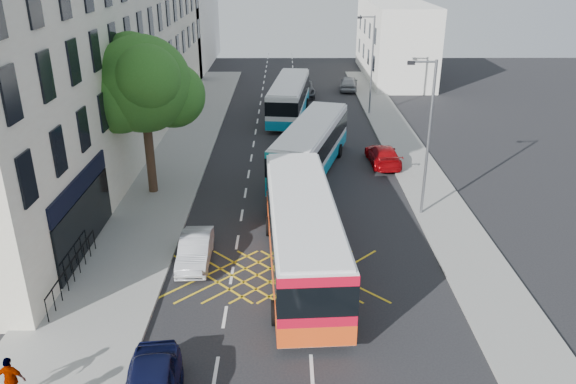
{
  "coord_description": "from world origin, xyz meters",
  "views": [
    {
      "loc": [
        -0.86,
        -14.82,
        12.83
      ],
      "look_at": [
        -0.76,
        9.99,
        2.2
      ],
      "focal_mm": 35.0,
      "sensor_mm": 36.0,
      "label": 1
    }
  ],
  "objects_px": {
    "distant_car_grey": "(302,88)",
    "parked_car_silver": "(195,250)",
    "street_tree": "(143,85)",
    "bus_near": "(302,233)",
    "lamp_near": "(427,131)",
    "bus_mid": "(311,146)",
    "lamp_far": "(371,60)",
    "distant_car_silver": "(349,83)",
    "pedestrian_far": "(11,379)",
    "bus_far": "(289,98)",
    "red_hatchback": "(383,155)"
  },
  "relations": [
    {
      "from": "pedestrian_far",
      "to": "bus_mid",
      "type": "bearing_deg",
      "value": -111.22
    },
    {
      "from": "lamp_near",
      "to": "bus_mid",
      "type": "bearing_deg",
      "value": 129.7
    },
    {
      "from": "lamp_near",
      "to": "lamp_far",
      "type": "relative_size",
      "value": 1.0
    },
    {
      "from": "lamp_far",
      "to": "distant_car_silver",
      "type": "xyz_separation_m",
      "value": [
        -0.7,
        9.24,
        -3.91
      ]
    },
    {
      "from": "red_hatchback",
      "to": "distant_car_silver",
      "type": "bearing_deg",
      "value": -93.01
    },
    {
      "from": "street_tree",
      "to": "bus_mid",
      "type": "bearing_deg",
      "value": 21.4
    },
    {
      "from": "lamp_far",
      "to": "parked_car_silver",
      "type": "xyz_separation_m",
      "value": [
        -11.1,
        -24.89,
        -3.99
      ]
    },
    {
      "from": "lamp_near",
      "to": "parked_car_silver",
      "type": "distance_m",
      "value": 12.76
    },
    {
      "from": "lamp_near",
      "to": "bus_near",
      "type": "xyz_separation_m",
      "value": [
        -6.35,
        -5.41,
        -2.86
      ]
    },
    {
      "from": "pedestrian_far",
      "to": "distant_car_grey",
      "type": "bearing_deg",
      "value": -98.61
    },
    {
      "from": "lamp_far",
      "to": "bus_near",
      "type": "bearing_deg",
      "value": -104.03
    },
    {
      "from": "distant_car_grey",
      "to": "lamp_near",
      "type": "bearing_deg",
      "value": -80.69
    },
    {
      "from": "bus_far",
      "to": "pedestrian_far",
      "type": "height_order",
      "value": "bus_far"
    },
    {
      "from": "distant_car_grey",
      "to": "pedestrian_far",
      "type": "distance_m",
      "value": 41.55
    },
    {
      "from": "street_tree",
      "to": "lamp_near",
      "type": "distance_m",
      "value": 15.1
    },
    {
      "from": "parked_car_silver",
      "to": "lamp_far",
      "type": "bearing_deg",
      "value": 64.58
    },
    {
      "from": "bus_mid",
      "to": "parked_car_silver",
      "type": "xyz_separation_m",
      "value": [
        -5.63,
        -11.48,
        -1.01
      ]
    },
    {
      "from": "lamp_near",
      "to": "distant_car_grey",
      "type": "xyz_separation_m",
      "value": [
        -5.48,
        26.94,
        -3.92
      ]
    },
    {
      "from": "lamp_far",
      "to": "distant_car_silver",
      "type": "height_order",
      "value": "lamp_far"
    },
    {
      "from": "lamp_near",
      "to": "lamp_far",
      "type": "bearing_deg",
      "value": 90.0
    },
    {
      "from": "distant_car_grey",
      "to": "pedestrian_far",
      "type": "relative_size",
      "value": 3.24
    },
    {
      "from": "bus_near",
      "to": "distant_car_grey",
      "type": "distance_m",
      "value": 32.38
    },
    {
      "from": "bus_near",
      "to": "bus_mid",
      "type": "xyz_separation_m",
      "value": [
        0.88,
        12.0,
        -0.11
      ]
    },
    {
      "from": "street_tree",
      "to": "distant_car_grey",
      "type": "bearing_deg",
      "value": 68.96
    },
    {
      "from": "lamp_near",
      "to": "bus_mid",
      "type": "distance_m",
      "value": 9.06
    },
    {
      "from": "lamp_far",
      "to": "bus_near",
      "type": "height_order",
      "value": "lamp_far"
    },
    {
      "from": "red_hatchback",
      "to": "distant_car_silver",
      "type": "relative_size",
      "value": 1.06
    },
    {
      "from": "distant_car_silver",
      "to": "distant_car_grey",
      "type": "bearing_deg",
      "value": 33.21
    },
    {
      "from": "lamp_near",
      "to": "distant_car_grey",
      "type": "bearing_deg",
      "value": 101.51
    },
    {
      "from": "distant_car_grey",
      "to": "bus_mid",
      "type": "bearing_deg",
      "value": -92.16
    },
    {
      "from": "lamp_near",
      "to": "red_hatchback",
      "type": "relative_size",
      "value": 1.8
    },
    {
      "from": "lamp_near",
      "to": "bus_mid",
      "type": "height_order",
      "value": "lamp_near"
    },
    {
      "from": "bus_mid",
      "to": "bus_far",
      "type": "height_order",
      "value": "bus_mid"
    },
    {
      "from": "red_hatchback",
      "to": "bus_near",
      "type": "bearing_deg",
      "value": 63.73
    },
    {
      "from": "bus_mid",
      "to": "bus_far",
      "type": "xyz_separation_m",
      "value": [
        -1.3,
        12.77,
        -0.03
      ]
    },
    {
      "from": "lamp_near",
      "to": "bus_far",
      "type": "distance_m",
      "value": 20.73
    },
    {
      "from": "lamp_near",
      "to": "distant_car_grey",
      "type": "distance_m",
      "value": 27.77
    },
    {
      "from": "street_tree",
      "to": "pedestrian_far",
      "type": "height_order",
      "value": "street_tree"
    },
    {
      "from": "bus_far",
      "to": "red_hatchback",
      "type": "distance_m",
      "value": 13.14
    },
    {
      "from": "distant_car_grey",
      "to": "bus_near",
      "type": "bearing_deg",
      "value": -93.73
    },
    {
      "from": "bus_mid",
      "to": "red_hatchback",
      "type": "xyz_separation_m",
      "value": [
        4.77,
        1.16,
        -1.0
      ]
    },
    {
      "from": "street_tree",
      "to": "bus_near",
      "type": "distance_m",
      "value": 12.67
    },
    {
      "from": "distant_car_grey",
      "to": "parked_car_silver",
      "type": "bearing_deg",
      "value": -102.2
    },
    {
      "from": "bus_near",
      "to": "red_hatchback",
      "type": "relative_size",
      "value": 2.71
    },
    {
      "from": "street_tree",
      "to": "parked_car_silver",
      "type": "xyz_separation_m",
      "value": [
        3.61,
        -7.85,
        -5.66
      ]
    },
    {
      "from": "bus_mid",
      "to": "lamp_far",
      "type": "bearing_deg",
      "value": 83.61
    },
    {
      "from": "parked_car_silver",
      "to": "bus_near",
      "type": "bearing_deg",
      "value": -7.67
    },
    {
      "from": "bus_near",
      "to": "pedestrian_far",
      "type": "height_order",
      "value": "bus_near"
    },
    {
      "from": "street_tree",
      "to": "parked_car_silver",
      "type": "distance_m",
      "value": 10.33
    },
    {
      "from": "street_tree",
      "to": "lamp_near",
      "type": "relative_size",
      "value": 1.1
    }
  ]
}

